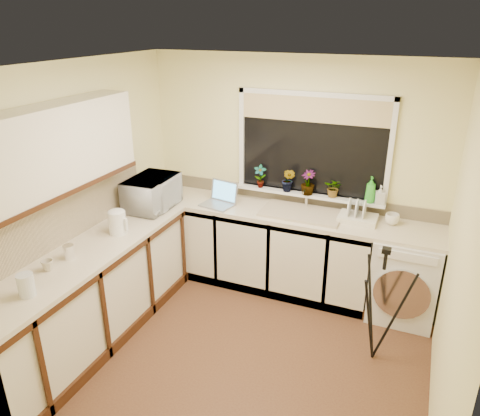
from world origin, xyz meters
The scene contains 34 objects.
floor centered at (0.00, 0.00, 0.00)m, with size 3.20×3.20×0.00m, color brown.
ceiling centered at (0.00, 0.00, 2.45)m, with size 3.20×3.20×0.00m, color white.
wall_back centered at (0.00, 1.50, 1.23)m, with size 3.20×3.20×0.00m, color #F3EBA2.
wall_front centered at (0.00, -1.50, 1.23)m, with size 3.20×3.20×0.00m, color #F3EBA2.
wall_left centered at (-1.60, 0.00, 1.23)m, with size 3.00×3.00×0.00m, color #F3EBA2.
wall_right centered at (1.60, 0.00, 1.23)m, with size 3.00×3.00×0.00m, color #F3EBA2.
base_cabinet_back centered at (-0.33, 1.20, 0.43)m, with size 2.55×0.60×0.86m, color silver.
base_cabinet_left centered at (-1.30, -0.30, 0.43)m, with size 0.54×2.40×0.86m, color silver.
worktop_back centered at (0.00, 1.20, 0.88)m, with size 3.20×0.60×0.04m, color beige.
worktop_left centered at (-1.30, -0.30, 0.88)m, with size 0.60×2.40×0.04m, color beige.
upper_cabinet centered at (-1.44, -0.45, 1.80)m, with size 0.28×1.90×0.70m, color silver.
splashback_left centered at (-1.59, -0.30, 1.12)m, with size 0.02×2.40×0.45m, color beige.
splashback_back centered at (0.00, 1.49, 0.97)m, with size 3.20×0.02×0.14m, color beige.
window_glass centered at (0.20, 1.49, 1.55)m, with size 1.50×0.02×1.00m, color black.
window_blind centered at (0.20, 1.46, 1.92)m, with size 1.50×0.02×0.25m, color tan.
windowsill centered at (0.20, 1.43, 1.04)m, with size 1.60×0.14×0.03m, color white.
sink centered at (0.20, 1.20, 0.91)m, with size 0.82×0.46×0.03m, color tan.
faucet centered at (0.20, 1.38, 1.02)m, with size 0.03×0.03×0.24m, color silver.
washing_machine centered at (1.27, 1.16, 0.43)m, with size 0.61×0.59×0.86m, color silver.
laptop centered at (-0.69, 1.13, 0.97)m, with size 0.38×0.35×0.25m.
kettle centered at (-1.26, 0.10, 1.01)m, with size 0.16×0.16×0.21m, color white.
dish_rack centered at (0.76, 1.25, 0.93)m, with size 0.37×0.28×0.06m, color silver.
tripod centered at (1.12, 0.39, 0.54)m, with size 0.52×0.52×1.08m, color black, non-canonical shape.
glass_jug centered at (-1.23, -1.02, 0.99)m, with size 0.12×0.12×0.17m, color silver.
steel_jar centered at (-1.34, -0.46, 0.96)m, with size 0.09×0.09×0.12m, color white.
microwave centered at (-1.31, 0.76, 1.07)m, with size 0.60×0.41×0.33m, color white.
plant_a centered at (-0.33, 1.40, 1.18)m, with size 0.13×0.09×0.25m, color #999999.
plant_b centered at (-0.01, 1.39, 1.18)m, with size 0.14×0.11×0.26m, color #999999.
plant_c centered at (0.20, 1.40, 1.18)m, with size 0.15×0.15×0.26m, color #999999.
plant_d centered at (0.47, 1.42, 1.15)m, with size 0.18×0.16×0.20m, color #999999.
soap_bottle_green centered at (0.84, 1.42, 1.18)m, with size 0.10×0.10×0.27m, color green.
soap_bottle_clear centered at (0.93, 1.41, 1.15)m, with size 0.09×0.09×0.19m, color #999999.
cup_back centered at (1.08, 1.30, 0.95)m, with size 0.14×0.14×0.11m, color white.
cup_left centered at (-1.36, -0.69, 0.94)m, with size 0.10×0.10×0.09m, color #C0B59E.
Camera 1 is at (1.29, -3.05, 2.77)m, focal length 34.44 mm.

